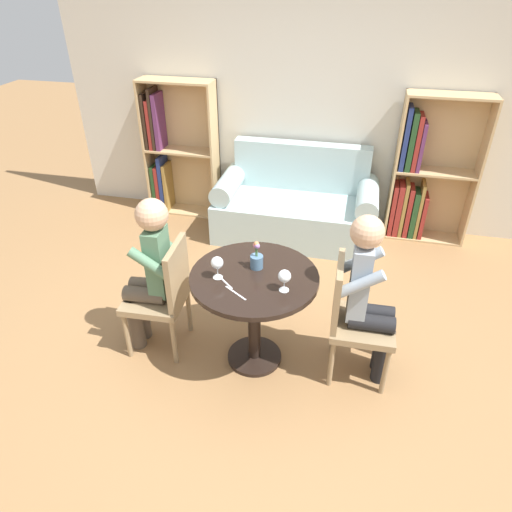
{
  "coord_description": "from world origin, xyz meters",
  "views": [
    {
      "loc": [
        0.57,
        -2.39,
        2.49
      ],
      "look_at": [
        0.0,
        0.05,
        0.87
      ],
      "focal_mm": 32.0,
      "sensor_mm": 36.0,
      "label": 1
    }
  ],
  "objects_px": {
    "bookshelf_left": "(173,152)",
    "flower_vase": "(257,259)",
    "bookshelf_right": "(422,178)",
    "person_left": "(149,271)",
    "wine_glass_right": "(285,277)",
    "chair_right": "(353,315)",
    "person_right": "(369,296)",
    "wine_glass_left": "(217,263)",
    "chair_left": "(164,293)",
    "couch": "(296,208)"
  },
  "relations": [
    {
      "from": "bookshelf_left",
      "to": "flower_vase",
      "type": "height_order",
      "value": "bookshelf_left"
    },
    {
      "from": "bookshelf_left",
      "to": "bookshelf_right",
      "type": "relative_size",
      "value": 1.0
    },
    {
      "from": "bookshelf_left",
      "to": "person_left",
      "type": "relative_size",
      "value": 1.21
    },
    {
      "from": "person_left",
      "to": "wine_glass_right",
      "type": "height_order",
      "value": "person_left"
    },
    {
      "from": "chair_right",
      "to": "person_right",
      "type": "height_order",
      "value": "person_right"
    },
    {
      "from": "wine_glass_left",
      "to": "chair_left",
      "type": "bearing_deg",
      "value": 170.01
    },
    {
      "from": "wine_glass_right",
      "to": "flower_vase",
      "type": "relative_size",
      "value": 0.74
    },
    {
      "from": "couch",
      "to": "flower_vase",
      "type": "xyz_separation_m",
      "value": [
        -0.01,
        -1.82,
        0.51
      ]
    },
    {
      "from": "person_left",
      "to": "flower_vase",
      "type": "distance_m",
      "value": 0.77
    },
    {
      "from": "couch",
      "to": "wine_glass_left",
      "type": "xyz_separation_m",
      "value": [
        -0.23,
        -1.99,
        0.55
      ]
    },
    {
      "from": "wine_glass_right",
      "to": "flower_vase",
      "type": "xyz_separation_m",
      "value": [
        -0.23,
        0.21,
        -0.04
      ]
    },
    {
      "from": "person_right",
      "to": "bookshelf_right",
      "type": "bearing_deg",
      "value": -14.06
    },
    {
      "from": "wine_glass_right",
      "to": "wine_glass_left",
      "type": "bearing_deg",
      "value": 175.15
    },
    {
      "from": "bookshelf_right",
      "to": "flower_vase",
      "type": "height_order",
      "value": "bookshelf_right"
    },
    {
      "from": "bookshelf_left",
      "to": "chair_left",
      "type": "xyz_separation_m",
      "value": [
        0.78,
        -2.18,
        -0.22
      ]
    },
    {
      "from": "chair_right",
      "to": "wine_glass_right",
      "type": "height_order",
      "value": "wine_glass_right"
    },
    {
      "from": "couch",
      "to": "person_right",
      "type": "xyz_separation_m",
      "value": [
        0.75,
        -1.86,
        0.36
      ]
    },
    {
      "from": "chair_left",
      "to": "wine_glass_left",
      "type": "distance_m",
      "value": 0.58
    },
    {
      "from": "person_left",
      "to": "wine_glass_left",
      "type": "bearing_deg",
      "value": 79.59
    },
    {
      "from": "couch",
      "to": "person_right",
      "type": "distance_m",
      "value": 2.04
    },
    {
      "from": "chair_left",
      "to": "chair_right",
      "type": "height_order",
      "value": "same"
    },
    {
      "from": "flower_vase",
      "to": "person_left",
      "type": "bearing_deg",
      "value": -172.33
    },
    {
      "from": "chair_right",
      "to": "couch",
      "type": "bearing_deg",
      "value": 18.13
    },
    {
      "from": "flower_vase",
      "to": "couch",
      "type": "bearing_deg",
      "value": 89.81
    },
    {
      "from": "bookshelf_left",
      "to": "wine_glass_left",
      "type": "relative_size",
      "value": 9.51
    },
    {
      "from": "person_left",
      "to": "wine_glass_left",
      "type": "height_order",
      "value": "person_left"
    },
    {
      "from": "wine_glass_right",
      "to": "flower_vase",
      "type": "bearing_deg",
      "value": 137.19
    },
    {
      "from": "bookshelf_right",
      "to": "person_left",
      "type": "height_order",
      "value": "bookshelf_right"
    },
    {
      "from": "bookshelf_right",
      "to": "chair_left",
      "type": "relative_size",
      "value": 1.65
    },
    {
      "from": "couch",
      "to": "bookshelf_left",
      "type": "relative_size",
      "value": 1.11
    },
    {
      "from": "bookshelf_left",
      "to": "wine_glass_right",
      "type": "height_order",
      "value": "bookshelf_left"
    },
    {
      "from": "bookshelf_left",
      "to": "person_left",
      "type": "xyz_separation_m",
      "value": [
        0.69,
        -2.19,
        -0.04
      ]
    },
    {
      "from": "bookshelf_left",
      "to": "chair_left",
      "type": "height_order",
      "value": "bookshelf_left"
    },
    {
      "from": "wine_glass_left",
      "to": "wine_glass_right",
      "type": "distance_m",
      "value": 0.45
    },
    {
      "from": "bookshelf_left",
      "to": "person_right",
      "type": "height_order",
      "value": "bookshelf_left"
    },
    {
      "from": "bookshelf_left",
      "to": "bookshelf_right",
      "type": "bearing_deg",
      "value": -0.14
    },
    {
      "from": "couch",
      "to": "person_right",
      "type": "height_order",
      "value": "person_right"
    },
    {
      "from": "chair_right",
      "to": "person_left",
      "type": "xyz_separation_m",
      "value": [
        -1.42,
        -0.06,
        0.18
      ]
    },
    {
      "from": "wine_glass_right",
      "to": "chair_right",
      "type": "bearing_deg",
      "value": 20.52
    },
    {
      "from": "flower_vase",
      "to": "wine_glass_right",
      "type": "bearing_deg",
      "value": -42.81
    },
    {
      "from": "bookshelf_left",
      "to": "chair_right",
      "type": "distance_m",
      "value": 3.01
    },
    {
      "from": "chair_left",
      "to": "flower_vase",
      "type": "relative_size",
      "value": 4.45
    },
    {
      "from": "flower_vase",
      "to": "chair_left",
      "type": "bearing_deg",
      "value": -171.95
    },
    {
      "from": "bookshelf_right",
      "to": "wine_glass_left",
      "type": "height_order",
      "value": "bookshelf_right"
    },
    {
      "from": "chair_left",
      "to": "chair_right",
      "type": "bearing_deg",
      "value": 89.43
    },
    {
      "from": "wine_glass_left",
      "to": "bookshelf_left",
      "type": "bearing_deg",
      "value": 118.34
    },
    {
      "from": "bookshelf_left",
      "to": "person_right",
      "type": "distance_m",
      "value": 3.06
    },
    {
      "from": "person_right",
      "to": "wine_glass_left",
      "type": "xyz_separation_m",
      "value": [
        -0.98,
        -0.13,
        0.2
      ]
    },
    {
      "from": "person_right",
      "to": "wine_glass_right",
      "type": "bearing_deg",
      "value": 106.2
    },
    {
      "from": "couch",
      "to": "chair_left",
      "type": "height_order",
      "value": "couch"
    }
  ]
}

